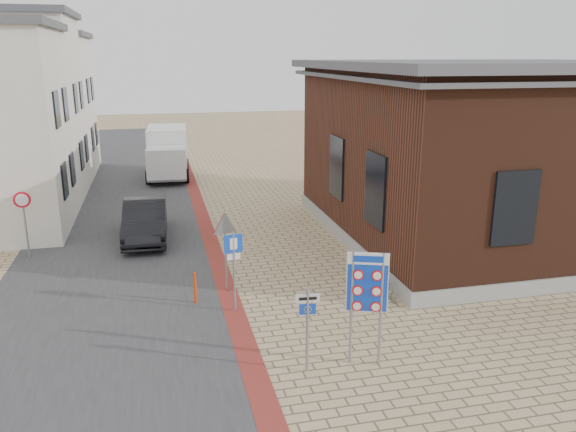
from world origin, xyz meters
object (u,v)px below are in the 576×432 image
bollard (195,288)px  parking_sign (234,258)px  border_sign (367,285)px  sedan (145,220)px  essen_sign (307,319)px  box_truck (167,152)px

bollard → parking_sign: bearing=-37.4°
border_sign → parking_sign: bearing=145.8°
sedan → parking_sign: size_ratio=1.96×
border_sign → sedan: bearing=134.6°
essen_sign → bollard: essen_sign is taller
essen_sign → border_sign: bearing=5.7°
bollard → border_sign: bearing=-50.1°
box_truck → border_sign: (3.78, -22.53, 0.50)m
box_truck → essen_sign: size_ratio=2.76×
essen_sign → box_truck: bearing=101.8°
sedan → essen_sign: 11.44m
parking_sign → sedan: bearing=98.5°
box_truck → border_sign: bearing=-77.0°
sedan → box_truck: size_ratio=0.82×
sedan → essen_sign: size_ratio=2.26×
sedan → essen_sign: bearing=-69.7°
bollard → sedan: bearing=102.4°
sedan → border_sign: (5.03, -10.83, 1.23)m
parking_sign → bollard: (-1.05, 0.80, -1.11)m
essen_sign → parking_sign: bearing=114.0°
border_sign → box_truck: bearing=119.2°
box_truck → sedan: bearing=-92.6°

